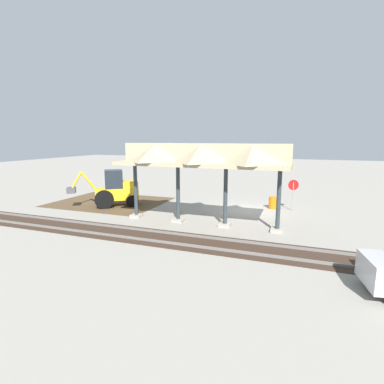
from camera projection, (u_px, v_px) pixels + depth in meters
The scene contains 8 objects.
ground_plane at pixel (247, 211), 21.78m from camera, with size 120.00×120.00×0.00m, color gray.
dirt_work_zone at pixel (110, 202), 24.74m from camera, with size 8.79×7.00×0.01m, color brown.
platform_canopy at pixel (201, 156), 17.65m from camera, with size 10.25×3.20×4.90m.
rail_tracks at pixel (220, 245), 14.66m from camera, with size 60.00×2.58×0.15m.
stop_sign at pixel (293, 189), 21.56m from camera, with size 0.71×0.32×2.26m.
backhoe at pixel (115, 190), 23.08m from camera, with size 4.86×3.97×2.82m.
dirt_mound at pixel (104, 199), 26.15m from camera, with size 4.89×4.89×1.21m, color brown.
traffic_barrel at pixel (273, 203), 22.33m from camera, with size 0.56×0.56×0.90m, color orange.
Camera 1 is at (-3.56, 21.29, 5.17)m, focal length 28.00 mm.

